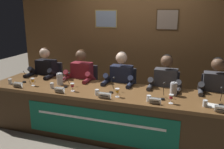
{
  "coord_description": "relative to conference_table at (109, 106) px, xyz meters",
  "views": [
    {
      "loc": [
        1.13,
        -3.33,
        1.92
      ],
      "look_at": [
        0.0,
        0.0,
        0.97
      ],
      "focal_mm": 39.07,
      "sensor_mm": 36.0,
      "label": 1
    }
  ],
  "objects": [
    {
      "name": "microphone_far_right",
      "position": [
        1.52,
        0.03,
        0.29
      ],
      "size": [
        0.06,
        0.17,
        0.22
      ],
      "color": "black",
      "rests_on": "conference_table"
    },
    {
      "name": "juice_glass_left",
      "position": [
        -0.55,
        -0.1,
        0.3
      ],
      "size": [
        0.06,
        0.06,
        0.12
      ],
      "color": "white",
      "rests_on": "conference_table"
    },
    {
      "name": "panelist_far_left",
      "position": [
        -1.48,
        0.55,
        0.21
      ],
      "size": [
        0.51,
        0.48,
        1.23
      ],
      "color": "black",
      "rests_on": "ground_plane"
    },
    {
      "name": "microphone_right",
      "position": [
        0.78,
        0.01,
        0.29
      ],
      "size": [
        0.06,
        0.17,
        0.22
      ],
      "color": "black",
      "rests_on": "conference_table"
    },
    {
      "name": "water_cup_center",
      "position": [
        -0.13,
        -0.15,
        0.25
      ],
      "size": [
        0.06,
        0.06,
        0.08
      ],
      "color": "silver",
      "rests_on": "conference_table"
    },
    {
      "name": "wall_back_panelled",
      "position": [
        0.0,
        1.61,
        0.79
      ],
      "size": [
        5.21,
        0.14,
        2.6
      ],
      "color": "brown",
      "rests_on": "ground_plane"
    },
    {
      "name": "water_cup_far_left",
      "position": [
        -1.7,
        -0.11,
        0.25
      ],
      "size": [
        0.06,
        0.06,
        0.08
      ],
      "color": "silver",
      "rests_on": "conference_table"
    },
    {
      "name": "panelist_far_right",
      "position": [
        1.49,
        0.55,
        0.21
      ],
      "size": [
        0.51,
        0.48,
        1.23
      ],
      "color": "black",
      "rests_on": "ground_plane"
    },
    {
      "name": "water_cup_left",
      "position": [
        -0.92,
        -0.08,
        0.25
      ],
      "size": [
        0.06,
        0.06,
        0.08
      ],
      "color": "silver",
      "rests_on": "conference_table"
    },
    {
      "name": "nameplate_left",
      "position": [
        -0.7,
        -0.23,
        0.25
      ],
      "size": [
        0.16,
        0.06,
        0.08
      ],
      "color": "white",
      "rests_on": "conference_table"
    },
    {
      "name": "nameplate_right",
      "position": [
        0.7,
        -0.21,
        0.25
      ],
      "size": [
        0.16,
        0.06,
        0.08
      ],
      "color": "white",
      "rests_on": "conference_table"
    },
    {
      "name": "panelist_left",
      "position": [
        -0.74,
        0.55,
        0.21
      ],
      "size": [
        0.51,
        0.48,
        1.23
      ],
      "color": "black",
      "rests_on": "ground_plane"
    },
    {
      "name": "chair_left",
      "position": [
        -0.74,
        0.75,
        -0.07
      ],
      "size": [
        0.44,
        0.44,
        0.91
      ],
      "color": "black",
      "rests_on": "ground_plane"
    },
    {
      "name": "nameplate_far_right",
      "position": [
        1.51,
        -0.23,
        0.25
      ],
      "size": [
        0.18,
        0.06,
        0.08
      ],
      "color": "white",
      "rests_on": "conference_table"
    },
    {
      "name": "chair_right",
      "position": [
        0.74,
        0.75,
        -0.07
      ],
      "size": [
        0.44,
        0.44,
        0.91
      ],
      "color": "black",
      "rests_on": "ground_plane"
    },
    {
      "name": "water_cup_far_right",
      "position": [
        1.32,
        -0.1,
        0.25
      ],
      "size": [
        0.06,
        0.06,
        0.08
      ],
      "color": "silver",
      "rests_on": "conference_table"
    },
    {
      "name": "microphone_center",
      "position": [
        0.03,
        0.04,
        0.29
      ],
      "size": [
        0.06,
        0.17,
        0.22
      ],
      "color": "black",
      "rests_on": "conference_table"
    },
    {
      "name": "nameplate_far_left",
      "position": [
        -1.46,
        -0.22,
        0.25
      ],
      "size": [
        0.17,
        0.06,
        0.08
      ],
      "color": "white",
      "rests_on": "conference_table"
    },
    {
      "name": "juice_glass_far_left",
      "position": [
        -1.28,
        -0.07,
        0.3
      ],
      "size": [
        0.06,
        0.06,
        0.12
      ],
      "color": "white",
      "rests_on": "conference_table"
    },
    {
      "name": "juice_glass_center",
      "position": [
        0.16,
        -0.13,
        0.3
      ],
      "size": [
        0.06,
        0.06,
        0.12
      ],
      "color": "white",
      "rests_on": "conference_table"
    },
    {
      "name": "microphone_far_left",
      "position": [
        -1.53,
        0.07,
        0.29
      ],
      "size": [
        0.06,
        0.17,
        0.22
      ],
      "color": "black",
      "rests_on": "conference_table"
    },
    {
      "name": "nameplate_center",
      "position": [
        0.01,
        -0.23,
        0.25
      ],
      "size": [
        0.18,
        0.06,
        0.08
      ],
      "color": "white",
      "rests_on": "conference_table"
    },
    {
      "name": "water_pitcher_left_side",
      "position": [
        -0.9,
        0.13,
        0.31
      ],
      "size": [
        0.15,
        0.1,
        0.21
      ],
      "color": "silver",
      "rests_on": "conference_table"
    },
    {
      "name": "chair_far_left",
      "position": [
        -1.48,
        0.75,
        -0.07
      ],
      "size": [
        0.44,
        0.44,
        0.91
      ],
      "color": "black",
      "rests_on": "ground_plane"
    },
    {
      "name": "panelist_right",
      "position": [
        0.74,
        0.55,
        0.21
      ],
      "size": [
        0.51,
        0.48,
        1.23
      ],
      "color": "black",
      "rests_on": "ground_plane"
    },
    {
      "name": "juice_glass_right",
      "position": [
        0.9,
        -0.13,
        0.3
      ],
      "size": [
        0.06,
        0.06,
        0.12
      ],
      "color": "white",
      "rests_on": "conference_table"
    },
    {
      "name": "panelist_center",
      "position": [
        0.0,
        0.55,
        0.21
      ],
      "size": [
        0.51,
        0.48,
        1.23
      ],
      "color": "black",
      "rests_on": "ground_plane"
    },
    {
      "name": "conference_table",
      "position": [
        0.0,
        0.0,
        0.0
      ],
      "size": [
        4.01,
        0.89,
        0.72
      ],
      "color": "brown",
      "rests_on": "ground_plane"
    },
    {
      "name": "ground_plane",
      "position": [
        0.0,
        0.12,
        -0.51
      ],
      "size": [
        12.0,
        12.0,
        0.0
      ],
      "primitive_type": "plane",
      "color": "gray"
    },
    {
      "name": "water_cup_right",
      "position": [
        0.61,
        -0.15,
        0.25
      ],
      "size": [
        0.06,
        0.06,
        0.08
      ],
      "color": "silver",
      "rests_on": "conference_table"
    },
    {
      "name": "water_pitcher_right_side",
      "position": [
        0.91,
        0.19,
        0.31
      ],
      "size": [
        0.15,
        0.1,
        0.21
      ],
      "color": "silver",
      "rests_on": "conference_table"
    },
    {
      "name": "chair_far_right",
      "position": [
        1.49,
        0.75,
        -0.07
      ],
      "size": [
        0.44,
        0.44,
        0.91
      ],
      "color": "black",
      "rests_on": "ground_plane"
    },
    {
      "name": "document_stack_far_right",
      "position": [
        1.45,
        -0.07,
        0.22
      ],
      "size": [
        0.23,
        0.18,
        0.01
      ],
      "color": "white",
      "rests_on": "conference_table"
    },
    {
      "name": "chair_center",
      "position": [
        0.0,
        0.75,
        -0.07
      ],
      "size": [
        0.44,
        0.44,
        0.91
      ],
      "color": "black",
      "rests_on": "ground_plane"
    },
    {
      "name": "microphone_left",
      "position": [
        -0.74,
        0.06,
        0.29
      ],
      "size": [
        0.06,
        0.17,
        0.22
      ],
      "color": "black",
      "rests_on": "conference_table"
    }
  ]
}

